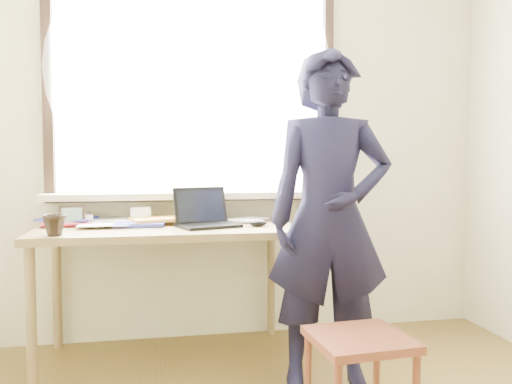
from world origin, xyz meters
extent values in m
cube|color=beige|center=(0.00, 2.00, 1.30)|extent=(3.50, 0.02, 2.60)
cube|color=white|center=(-0.20, 1.99, 1.60)|extent=(1.70, 0.01, 1.30)
cube|color=black|center=(-0.20, 1.97, 0.92)|extent=(1.82, 0.06, 0.06)
cube|color=black|center=(-1.08, 1.97, 1.60)|extent=(0.06, 0.06, 1.30)
cube|color=black|center=(0.68, 1.97, 1.60)|extent=(0.06, 0.06, 1.30)
cube|color=beige|center=(-0.20, 1.90, 0.93)|extent=(1.85, 0.20, 0.04)
cube|color=white|center=(-0.20, 1.91, 1.70)|extent=(1.95, 0.02, 1.65)
cube|color=olive|center=(-0.38, 1.63, 0.75)|extent=(1.44, 0.72, 0.04)
cylinder|color=olive|center=(-1.05, 1.32, 0.37)|extent=(0.05, 0.05, 0.73)
cylinder|color=olive|center=(-1.05, 1.94, 0.37)|extent=(0.05, 0.05, 0.73)
cylinder|color=olive|center=(0.29, 1.32, 0.37)|extent=(0.05, 0.05, 0.73)
cylinder|color=olive|center=(0.29, 1.94, 0.37)|extent=(0.05, 0.05, 0.73)
cube|color=black|center=(-0.16, 1.55, 0.78)|extent=(0.38, 0.32, 0.02)
cube|color=black|center=(-0.19, 1.66, 0.89)|extent=(0.33, 0.17, 0.21)
cube|color=black|center=(-0.19, 1.66, 0.89)|extent=(0.28, 0.14, 0.17)
cube|color=black|center=(-0.15, 1.54, 0.78)|extent=(0.31, 0.22, 0.00)
imported|color=white|center=(-0.54, 1.78, 0.82)|extent=(0.14, 0.14, 0.10)
imported|color=black|center=(-0.94, 1.36, 0.83)|extent=(0.14, 0.14, 0.10)
ellipsoid|color=black|center=(0.12, 1.53, 0.79)|extent=(0.10, 0.07, 0.04)
cube|color=white|center=(-0.97, 1.79, 0.78)|extent=(0.30, 0.27, 0.02)
cube|color=white|center=(-0.54, 1.70, 0.79)|extent=(0.30, 0.25, 0.02)
cube|color=white|center=(-0.79, 1.88, 0.78)|extent=(0.25, 0.27, 0.00)
cube|color=white|center=(-0.76, 1.84, 0.80)|extent=(0.35, 0.34, 0.02)
cube|color=#373CB5|center=(-1.04, 1.82, 0.79)|extent=(0.38, 0.39, 0.01)
cube|color=white|center=(-0.90, 1.76, 0.80)|extent=(0.27, 0.32, 0.01)
cube|color=maroon|center=(-0.56, 1.85, 0.81)|extent=(0.27, 0.23, 0.02)
cube|color=maroon|center=(-1.03, 1.89, 0.81)|extent=(0.37, 0.34, 0.02)
cube|color=white|center=(-0.91, 1.77, 0.82)|extent=(0.26, 0.30, 0.02)
imported|color=white|center=(-0.85, 1.86, 0.79)|extent=(0.25, 0.31, 0.03)
imported|color=white|center=(0.05, 1.85, 0.78)|extent=(0.29, 0.29, 0.02)
cube|color=black|center=(-0.92, 1.73, 0.83)|extent=(0.14, 0.03, 0.11)
cube|color=#42662D|center=(-0.92, 1.73, 0.83)|extent=(0.11, 0.02, 0.08)
cube|color=brown|center=(0.41, 0.71, 0.39)|extent=(0.42, 0.41, 0.04)
cylinder|color=brown|center=(0.22, 0.86, 0.18)|extent=(0.03, 0.03, 0.37)
cylinder|color=brown|center=(0.56, 0.89, 0.18)|extent=(0.03, 0.03, 0.37)
imported|color=black|center=(0.42, 1.15, 0.85)|extent=(0.68, 0.50, 1.70)
camera|label=1|loc=(-0.41, -1.24, 1.13)|focal=35.00mm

